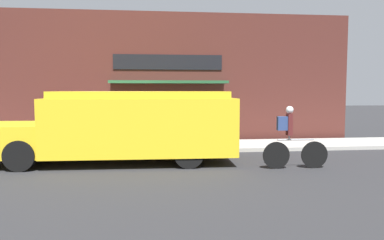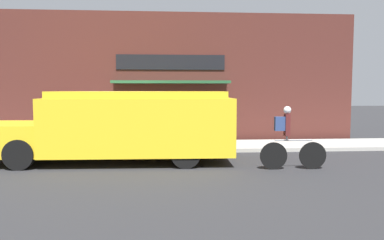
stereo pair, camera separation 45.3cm
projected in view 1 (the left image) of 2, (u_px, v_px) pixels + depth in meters
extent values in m
plane|color=#2B2B2D|center=(123.00, 154.00, 11.93)|extent=(70.00, 70.00, 0.00)
cube|color=#ADAAA3|center=(125.00, 147.00, 13.03)|extent=(28.00, 2.22, 0.13)
cube|color=#4C231E|center=(127.00, 78.00, 14.27)|extent=(17.63, 0.18, 5.03)
cube|color=black|center=(168.00, 62.00, 14.29)|extent=(4.16, 0.05, 0.57)
cube|color=#235633|center=(169.00, 82.00, 13.92)|extent=(4.37, 0.92, 0.10)
cube|color=yellow|center=(142.00, 126.00, 10.54)|extent=(5.20, 2.25, 1.55)
cube|color=yellow|center=(15.00, 139.00, 10.27)|extent=(1.81, 1.99, 0.85)
cube|color=yellow|center=(141.00, 95.00, 10.47)|extent=(4.79, 2.07, 0.19)
cube|color=red|center=(98.00, 119.00, 11.71)|extent=(0.04, 0.44, 0.44)
cylinder|color=black|center=(42.00, 145.00, 11.22)|extent=(0.80, 0.28, 0.79)
cylinder|color=black|center=(20.00, 156.00, 9.44)|extent=(0.80, 0.28, 0.79)
cylinder|color=black|center=(184.00, 143.00, 11.60)|extent=(0.80, 0.28, 0.79)
cylinder|color=black|center=(189.00, 153.00, 9.81)|extent=(0.80, 0.28, 0.79)
cylinder|color=black|center=(314.00, 155.00, 9.82)|extent=(0.71, 0.06, 0.71)
cylinder|color=black|center=(276.00, 155.00, 9.73)|extent=(0.71, 0.06, 0.71)
cylinder|color=#999EA3|center=(296.00, 140.00, 9.75)|extent=(0.98, 0.06, 0.04)
cylinder|color=#999EA3|center=(289.00, 138.00, 9.73)|extent=(0.04, 0.04, 0.12)
cube|color=#561E1E|center=(289.00, 125.00, 9.70)|extent=(0.13, 0.20, 0.56)
sphere|color=white|center=(290.00, 110.00, 9.67)|extent=(0.19, 0.19, 0.19)
cube|color=navy|center=(282.00, 123.00, 9.68)|extent=(0.26, 0.15, 0.36)
cylinder|color=#2D5138|center=(48.00, 134.00, 13.27)|extent=(0.60, 0.60, 0.74)
cylinder|color=black|center=(47.00, 123.00, 13.23)|extent=(0.61, 0.61, 0.04)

